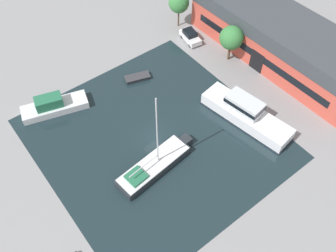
% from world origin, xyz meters
% --- Properties ---
extents(ground_plane, '(440.00, 440.00, 0.00)m').
position_xyz_m(ground_plane, '(0.00, 0.00, 0.00)').
color(ground_plane, gray).
extents(water_canal, '(29.46, 28.10, 0.01)m').
position_xyz_m(water_canal, '(0.00, 0.00, 0.00)').
color(water_canal, '#19282D').
rests_on(water_canal, ground).
extents(warehouse_building, '(30.60, 10.16, 6.91)m').
position_xyz_m(warehouse_building, '(-1.37, 24.52, 3.50)').
color(warehouse_building, '#C64C3D').
rests_on(warehouse_building, ground).
extents(quay_tree_near_building, '(3.62, 3.62, 5.91)m').
position_xyz_m(quay_tree_near_building, '(-5.54, 18.33, 4.08)').
color(quay_tree_near_building, brown).
rests_on(quay_tree_near_building, ground).
extents(quay_tree_by_water, '(3.37, 3.37, 6.11)m').
position_xyz_m(quay_tree_by_water, '(-17.01, 17.53, 4.41)').
color(quay_tree_by_water, brown).
rests_on(quay_tree_by_water, ground).
extents(parked_car, '(4.48, 2.57, 1.81)m').
position_xyz_m(parked_car, '(-12.66, 16.50, 0.89)').
color(parked_car, silver).
rests_on(parked_car, ground).
extents(sailboat_moored, '(3.97, 11.36, 12.09)m').
position_xyz_m(sailboat_moored, '(3.59, -2.74, 0.66)').
color(sailboat_moored, '#23282D').
rests_on(sailboat_moored, water_canal).
extents(motor_cruiser, '(13.36, 5.53, 3.64)m').
position_xyz_m(motor_cruiser, '(4.87, 11.45, 1.33)').
color(motor_cruiser, white).
rests_on(motor_cruiser, water_canal).
extents(small_dinghy, '(2.62, 4.03, 0.59)m').
position_xyz_m(small_dinghy, '(-10.51, 4.50, 0.31)').
color(small_dinghy, '#23282D').
rests_on(small_dinghy, water_canal).
extents(cabin_boat, '(5.20, 9.37, 2.59)m').
position_xyz_m(cabin_boat, '(-12.53, -8.10, 0.91)').
color(cabin_boat, silver).
rests_on(cabin_boat, water_canal).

